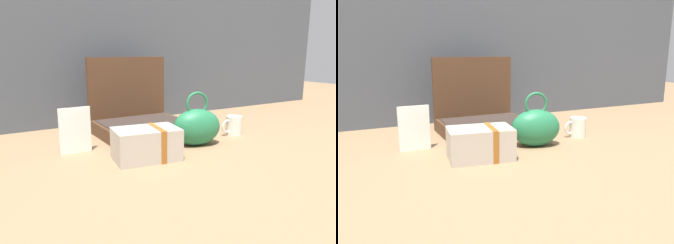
{
  "view_description": "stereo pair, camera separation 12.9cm",
  "coord_description": "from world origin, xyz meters",
  "views": [
    {
      "loc": [
        -0.65,
        -1.1,
        0.38
      ],
      "look_at": [
        0.01,
        -0.02,
        0.1
      ],
      "focal_mm": 34.97,
      "sensor_mm": 36.0,
      "label": 1
    },
    {
      "loc": [
        -0.53,
        -1.17,
        0.38
      ],
      "look_at": [
        0.01,
        -0.02,
        0.1
      ],
      "focal_mm": 34.97,
      "sensor_mm": 36.0,
      "label": 2
    }
  ],
  "objects": [
    {
      "name": "info_card_left",
      "position": [
        -0.33,
        0.1,
        0.09
      ],
      "size": [
        0.12,
        0.01,
        0.18
      ],
      "primitive_type": "cube",
      "rotation": [
        0.0,
        0.0,
        0.03
      ],
      "color": "white",
      "rests_on": "ground_plane"
    },
    {
      "name": "ground_plane",
      "position": [
        0.0,
        0.0,
        0.0
      ],
      "size": [
        6.0,
        6.0,
        0.0
      ],
      "primitive_type": "plane",
      "color": "#8C6D4C"
    },
    {
      "name": "cream_toiletry_bag",
      "position": [
        -0.13,
        -0.11,
        0.06
      ],
      "size": [
        0.25,
        0.18,
        0.12
      ],
      "color": "#B2A899",
      "rests_on": "ground_plane"
    },
    {
      "name": "teal_pouch_handbag",
      "position": [
        0.12,
        -0.05,
        0.08
      ],
      "size": [
        0.22,
        0.16,
        0.22
      ],
      "color": "#237247",
      "rests_on": "ground_plane"
    },
    {
      "name": "open_suitcase",
      "position": [
        0.01,
        0.26,
        0.07
      ],
      "size": [
        0.4,
        0.34,
        0.35
      ],
      "color": "#4C301E",
      "rests_on": "ground_plane"
    },
    {
      "name": "coffee_mug",
      "position": [
        0.37,
        0.0,
        0.04
      ],
      "size": [
        0.11,
        0.07,
        0.09
      ],
      "color": "silver",
      "rests_on": "ground_plane"
    }
  ]
}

